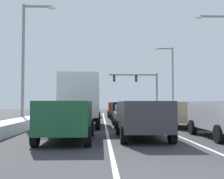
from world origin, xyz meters
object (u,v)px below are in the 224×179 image
(sedan_gray_center_lane_second, at_px, (128,115))
(suv_red_center_lane_fourth, at_px, (117,108))
(street_lamp_right_mid, at_px, (170,75))
(suv_tan_right_lane_second, at_px, (183,112))
(suv_green_left_lane_nearest, at_px, (67,117))
(street_lamp_left_mid, at_px, (27,53))
(sedan_white_right_lane_third, at_px, (163,112))
(suv_maroon_right_lane_fourth, at_px, (151,108))
(sedan_tan_left_lane_fourth, at_px, (91,110))
(sedan_silver_left_lane_third, at_px, (85,112))
(traffic_light_gantry, at_px, (142,84))
(suv_black_center_lane_third, at_px, (123,110))
(street_lamp_right_near, at_px, (222,58))
(box_truck_left_lane_second, at_px, (82,99))
(suv_charcoal_center_lane_nearest, at_px, (142,116))

(sedan_gray_center_lane_second, xyz_separation_m, suv_red_center_lane_fourth, (-0.00, 12.61, 0.25))
(suv_red_center_lane_fourth, relative_size, street_lamp_right_mid, 0.54)
(suv_tan_right_lane_second, relative_size, suv_green_left_lane_nearest, 1.00)
(street_lamp_left_mid, bearing_deg, sedan_white_right_lane_third, 16.37)
(suv_tan_right_lane_second, bearing_deg, suv_maroon_right_lane_fourth, 89.23)
(sedan_gray_center_lane_second, relative_size, street_lamp_left_mid, 0.48)
(suv_red_center_lane_fourth, height_order, street_lamp_right_mid, street_lamp_right_mid)
(suv_maroon_right_lane_fourth, relative_size, sedan_tan_left_lane_fourth, 1.09)
(sedan_silver_left_lane_third, xyz_separation_m, traffic_light_gantry, (7.80, 17.82, 3.73))
(suv_black_center_lane_third, relative_size, traffic_light_gantry, 0.65)
(sedan_white_right_lane_third, xyz_separation_m, street_lamp_left_mid, (-11.25, -3.31, 4.71))
(street_lamp_right_near, bearing_deg, street_lamp_left_mid, -177.62)
(suv_red_center_lane_fourth, xyz_separation_m, sedan_tan_left_lane_fourth, (-2.98, 1.72, -0.25))
(sedan_gray_center_lane_second, xyz_separation_m, suv_black_center_lane_third, (0.11, 6.00, 0.25))
(box_truck_left_lane_second, distance_m, street_lamp_left_mid, 6.40)
(traffic_light_gantry, height_order, street_lamp_left_mid, street_lamp_left_mid)
(sedan_tan_left_lane_fourth, bearing_deg, street_lamp_right_mid, 26.43)
(sedan_tan_left_lane_fourth, distance_m, street_lamp_left_mid, 13.05)
(suv_red_center_lane_fourth, bearing_deg, suv_green_left_lane_nearest, -99.21)
(box_truck_left_lane_second, bearing_deg, street_lamp_right_near, 18.04)
(sedan_tan_left_lane_fourth, bearing_deg, sedan_silver_left_lane_third, -92.89)
(suv_green_left_lane_nearest, distance_m, traffic_light_gantry, 34.01)
(sedan_gray_center_lane_second, bearing_deg, street_lamp_left_mid, 158.03)
(suv_black_center_lane_third, bearing_deg, sedan_silver_left_lane_third, 154.17)
(suv_charcoal_center_lane_nearest, bearing_deg, street_lamp_right_near, 52.43)
(sedan_silver_left_lane_third, distance_m, traffic_light_gantry, 19.81)
(suv_red_center_lane_fourth, xyz_separation_m, street_lamp_right_mid, (7.52, 6.94, 4.36))
(suv_charcoal_center_lane_nearest, relative_size, traffic_light_gantry, 0.65)
(street_lamp_left_mid, bearing_deg, suv_maroon_right_lane_fourth, 41.09)
(suv_charcoal_center_lane_nearest, bearing_deg, sedan_tan_left_lane_fourth, 98.08)
(sedan_white_right_lane_third, height_order, street_lamp_right_near, street_lamp_right_near)
(street_lamp_right_near, bearing_deg, sedan_white_right_lane_third, 148.28)
(suv_green_left_lane_nearest, bearing_deg, suv_red_center_lane_fourth, 80.79)
(suv_tan_right_lane_second, relative_size, street_lamp_right_near, 0.55)
(suv_tan_right_lane_second, bearing_deg, street_lamp_right_mid, 78.86)
(suv_charcoal_center_lane_nearest, height_order, suv_red_center_lane_fourth, same)
(suv_maroon_right_lane_fourth, bearing_deg, sedan_gray_center_lane_second, -106.20)
(street_lamp_right_near, bearing_deg, sedan_tan_left_lane_fourth, 135.99)
(suv_black_center_lane_third, height_order, street_lamp_right_mid, street_lamp_right_mid)
(suv_green_left_lane_nearest, height_order, traffic_light_gantry, traffic_light_gantry)
(suv_tan_right_lane_second, relative_size, suv_maroon_right_lane_fourth, 1.00)
(suv_maroon_right_lane_fourth, xyz_separation_m, suv_green_left_lane_nearest, (-6.98, -20.27, 0.00))
(suv_red_center_lane_fourth, bearing_deg, sedan_white_right_lane_third, -59.16)
(sedan_gray_center_lane_second, bearing_deg, suv_red_center_lane_fourth, 90.00)
(suv_red_center_lane_fourth, distance_m, street_lamp_left_mid, 12.96)
(box_truck_left_lane_second, bearing_deg, street_lamp_left_mid, 145.65)
(suv_green_left_lane_nearest, relative_size, traffic_light_gantry, 0.65)
(sedan_silver_left_lane_third, bearing_deg, suv_red_center_lane_fourth, 56.18)
(suv_green_left_lane_nearest, bearing_deg, suv_black_center_lane_third, 75.98)
(sedan_white_right_lane_third, height_order, sedan_tan_left_lane_fourth, same)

